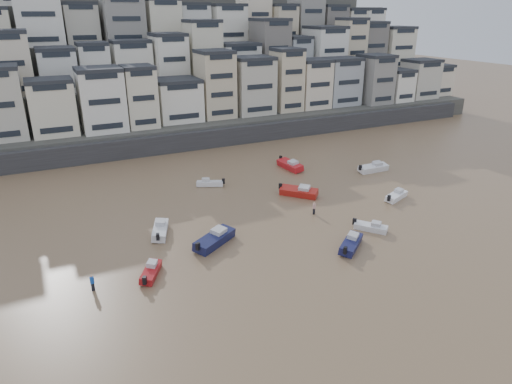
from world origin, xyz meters
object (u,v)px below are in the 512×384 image
boat_d (396,195)px  boat_j (151,270)px  boat_b (371,226)px  boat_c (214,238)px  boat_a (351,242)px  person_pink (314,208)px  boat_i (290,164)px  boat_g (373,167)px  boat_f (160,228)px  person_blue (92,283)px  boat_e (299,191)px  boat_h (210,182)px

boat_d → boat_j: 36.85m
boat_b → boat_c: (-18.56, 4.96, 0.29)m
boat_c → boat_j: boat_c is taller
boat_a → person_pink: 9.80m
boat_j → person_pink: person_pink is taller
boat_c → boat_i: size_ratio=1.04×
boat_g → boat_f: bearing=-169.0°
boat_c → boat_d: bearing=-30.0°
boat_g → boat_i: boat_i is taller
boat_c → boat_f: (-4.96, 5.31, -0.13)m
person_pink → boat_i: bearing=70.0°
boat_g → person_blue: (-47.04, -16.07, 0.08)m
boat_c → boat_d: size_ratio=1.35×
boat_f → boat_e: bearing=-61.5°
boat_a → person_pink: bearing=43.8°
boat_f → person_blue: (-8.93, -8.93, 0.12)m
boat_a → boat_d: 17.19m
boat_g → boat_h: 27.60m
boat_d → boat_f: size_ratio=0.87×
boat_c → boat_f: bearing=100.1°
boat_j → boat_e: bearing=-35.0°
boat_j → boat_f: bearing=8.5°
boat_b → boat_f: (-23.52, 10.27, 0.16)m
boat_h → boat_f: bearing=73.0°
boat_j → person_blue: bearing=120.7°
person_pink → boat_g: bearing=29.3°
boat_e → boat_j: size_ratio=1.33×
boat_e → boat_g: 17.27m
boat_b → boat_h: boat_h is taller
boat_d → boat_f: (-33.25, 3.88, 0.10)m
boat_g → boat_h: bearing=168.7°
boat_i → boat_j: 37.56m
boat_h → boat_d: bearing=167.3°
boat_d → boat_g: 12.04m
boat_c → boat_d: boat_c is taller
boat_j → person_pink: (23.11, 5.63, 0.26)m
boat_j → person_pink: 23.79m
boat_e → boat_h: bearing=-175.2°
boat_g → boat_c: bearing=-159.1°
boat_h → person_blue: 29.47m
boat_d → boat_e: 13.91m
boat_a → boat_e: boat_e is taller
boat_f → boat_j: (-3.27, -8.76, -0.14)m
boat_c → person_blue: (-13.89, -3.62, -0.01)m
boat_i → person_blue: (-35.18, -23.39, 0.03)m
person_blue → boat_h: bearing=47.2°
boat_h → boat_b: bearing=142.5°
boat_b → boat_j: size_ratio=0.97×
boat_a → boat_h: 26.63m
boat_a → boat_f: (-18.59, 12.85, 0.02)m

